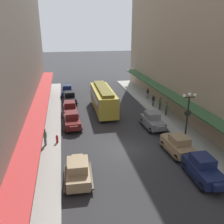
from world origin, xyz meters
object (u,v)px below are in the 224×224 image
(pedestrian_0, at_px, (153,101))
(pedestrian_1, at_px, (148,93))
(parked_car_1, at_px, (70,98))
(pedestrian_2, at_px, (166,109))
(streetcar, at_px, (103,98))
(parked_car_3, at_px, (78,170))
(fire_hydrant, at_px, (57,139))
(lamp_post_with_clock, at_px, (187,115))
(parked_car_4, at_px, (72,120))
(parked_car_6, at_px, (67,91))
(parked_car_0, at_px, (153,120))
(pedestrian_4, at_px, (160,104))
(parked_car_2, at_px, (70,109))
(parked_car_5, at_px, (178,144))
(parked_car_7, at_px, (203,168))
(pedestrian_3, at_px, (45,137))

(pedestrian_0, height_order, pedestrian_1, pedestrian_1)
(parked_car_1, relative_size, pedestrian_2, 2.58)
(streetcar, bearing_deg, parked_car_3, -106.33)
(streetcar, height_order, pedestrian_2, streetcar)
(pedestrian_0, bearing_deg, fire_hydrant, -146.01)
(pedestrian_0, bearing_deg, lamp_post_with_clock, -94.98)
(parked_car_4, bearing_deg, pedestrian_2, 6.46)
(parked_car_1, bearing_deg, fire_hydrant, -97.49)
(parked_car_6, distance_m, pedestrian_1, 13.66)
(parked_car_6, distance_m, pedestrian_0, 15.05)
(parked_car_0, relative_size, parked_car_4, 1.00)
(parked_car_0, xyz_separation_m, streetcar, (-4.67, 6.95, 0.96))
(parked_car_3, distance_m, pedestrian_4, 18.88)
(parked_car_6, height_order, lamp_post_with_clock, lamp_post_with_clock)
(parked_car_3, distance_m, fire_hydrant, 6.89)
(parked_car_1, bearing_deg, pedestrian_0, -19.29)
(parked_car_1, height_order, pedestrian_1, parked_car_1)
(parked_car_3, xyz_separation_m, lamp_post_with_clock, (11.09, 4.31, 2.04))
(pedestrian_0, bearing_deg, pedestrian_2, -85.41)
(parked_car_2, height_order, parked_car_5, same)
(parked_car_6, height_order, pedestrian_1, parked_car_6)
(lamp_post_with_clock, bearing_deg, parked_car_2, 136.47)
(parked_car_7, distance_m, fire_hydrant, 13.89)
(pedestrian_3, bearing_deg, pedestrian_1, 41.64)
(parked_car_2, bearing_deg, parked_car_1, 88.27)
(parked_car_2, distance_m, pedestrian_0, 12.20)
(parked_car_5, height_order, parked_car_7, same)
(parked_car_0, bearing_deg, pedestrian_2, 46.71)
(parked_car_0, distance_m, pedestrian_2, 4.63)
(parked_car_4, xyz_separation_m, fire_hydrant, (-1.68, -3.96, -0.38))
(parked_car_4, xyz_separation_m, parked_car_6, (-0.17, 14.05, 0.00))
(pedestrian_2, relative_size, pedestrian_3, 1.00)
(parked_car_3, xyz_separation_m, pedestrian_4, (12.43, 14.20, 0.07))
(parked_car_4, distance_m, pedestrian_1, 15.89)
(parked_car_0, relative_size, parked_car_3, 1.00)
(parked_car_7, distance_m, streetcar, 17.93)
(lamp_post_with_clock, distance_m, pedestrian_4, 10.17)
(parked_car_2, relative_size, pedestrian_4, 2.56)
(parked_car_2, height_order, pedestrian_0, parked_car_2)
(parked_car_4, xyz_separation_m, pedestrian_2, (12.40, 1.40, 0.07))
(parked_car_2, bearing_deg, pedestrian_0, 5.01)
(pedestrian_2, bearing_deg, parked_car_1, 146.59)
(parked_car_0, xyz_separation_m, pedestrian_2, (3.18, 3.37, 0.07))
(fire_hydrant, bearing_deg, parked_car_2, 78.89)
(parked_car_1, bearing_deg, parked_car_4, -90.54)
(parked_car_4, relative_size, pedestrian_2, 2.58)
(lamp_post_with_clock, distance_m, pedestrian_1, 16.06)
(parked_car_5, relative_size, lamp_post_with_clock, 0.84)
(parked_car_6, bearing_deg, pedestrian_0, -35.46)
(parked_car_3, distance_m, pedestrian_3, 6.95)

